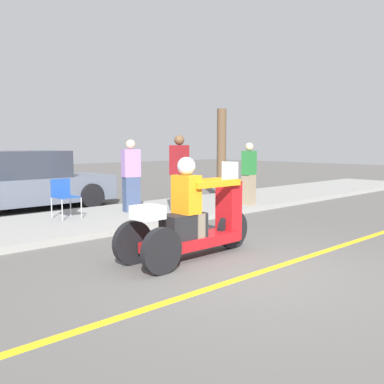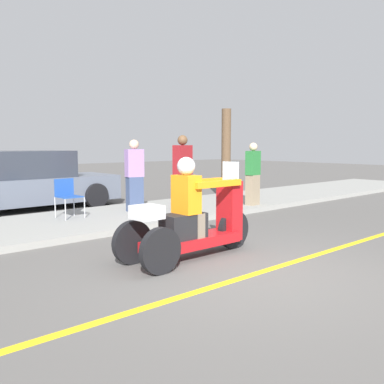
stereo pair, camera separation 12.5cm
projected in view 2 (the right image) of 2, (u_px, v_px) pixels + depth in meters
The scene contains 10 objects.
ground_plane at pixel (253, 274), 5.50m from camera, with size 60.00×60.00×0.00m, color #565451.
lane_stripe at pixel (250, 275), 5.46m from camera, with size 24.00×0.12×0.01m.
sidewalk_strip at pixel (84, 222), 8.91m from camera, with size 28.00×2.80×0.12m.
motorcycle_trike at pixel (192, 222), 6.24m from camera, with size 2.33×0.74×1.49m.
spectator_near_curb at pixel (135, 177), 9.84m from camera, with size 0.43×0.31×1.65m.
spectator_mid_group at pixel (183, 175), 9.87m from camera, with size 0.45×0.30×1.76m.
spectator_end_of_line at pixel (253, 175), 10.87m from camera, with size 0.40×0.27×1.59m.
folding_chair_set_back at pixel (67, 194), 9.04m from camera, with size 0.49×0.49×0.82m.
parked_car_lot_far at pixel (26, 182), 10.91m from camera, with size 4.46×1.94×1.50m.
tree_trunk at pixel (226, 152), 12.89m from camera, with size 0.28×0.28×2.60m.
Camera 2 is at (-4.14, -3.47, 1.67)m, focal length 40.00 mm.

